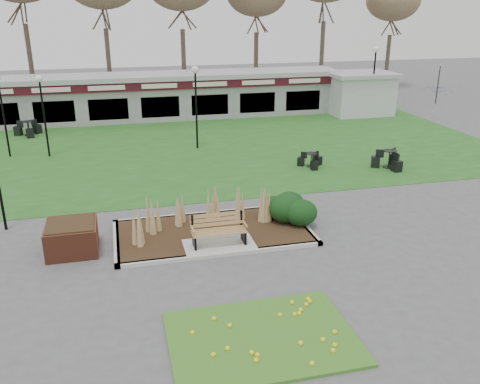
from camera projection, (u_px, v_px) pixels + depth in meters
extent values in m
plane|color=#515154|center=(220.00, 250.00, 15.69)|extent=(100.00, 100.00, 0.00)
cube|color=#205B1C|center=(173.00, 149.00, 26.61)|extent=(34.00, 16.00, 0.02)
cube|color=#347722|center=(262.00, 338.00, 11.49)|extent=(4.20, 3.00, 0.08)
cube|color=black|center=(213.00, 232.00, 16.76)|extent=(6.22, 3.22, 0.12)
cube|color=#B7B7B2|center=(223.00, 254.00, 15.29)|extent=(6.40, 0.18, 0.12)
cube|color=#B7B7B2|center=(204.00, 214.00, 18.22)|extent=(6.40, 0.18, 0.12)
cube|color=#B7B7B2|center=(116.00, 242.00, 16.06)|extent=(0.18, 3.40, 0.12)
cube|color=#B7B7B2|center=(302.00, 223.00, 17.46)|extent=(0.18, 3.40, 0.12)
cube|color=#B7B7B2|center=(219.00, 246.00, 15.80)|extent=(2.20, 1.20, 0.13)
cone|color=tan|center=(153.00, 215.00, 16.47)|extent=(0.36, 0.36, 1.15)
cone|color=tan|center=(182.00, 208.00, 17.06)|extent=(0.36, 0.36, 1.15)
cone|color=tan|center=(213.00, 203.00, 17.49)|extent=(0.36, 0.36, 1.15)
cone|color=tan|center=(239.00, 203.00, 17.51)|extent=(0.36, 0.36, 1.15)
cone|color=tan|center=(265.00, 205.00, 17.33)|extent=(0.36, 0.36, 1.15)
cone|color=tan|center=(139.00, 227.00, 15.63)|extent=(0.36, 0.36, 1.15)
ellipsoid|color=black|center=(286.00, 208.00, 17.34)|extent=(1.21, 1.10, 0.99)
ellipsoid|color=black|center=(301.00, 213.00, 17.08)|extent=(1.10, 1.00, 0.90)
ellipsoid|color=black|center=(290.00, 204.00, 17.89)|extent=(1.06, 0.96, 0.86)
ellipsoid|color=black|center=(273.00, 207.00, 17.77)|extent=(0.92, 0.84, 0.76)
cube|color=olive|center=(219.00, 231.00, 15.63)|extent=(1.70, 0.57, 0.04)
cube|color=olive|center=(217.00, 219.00, 15.81)|extent=(1.70, 0.13, 0.44)
cube|color=black|center=(194.00, 241.00, 15.53)|extent=(0.06, 0.55, 0.42)
cube|color=black|center=(244.00, 235.00, 15.88)|extent=(0.06, 0.55, 0.42)
cube|color=black|center=(192.00, 223.00, 15.64)|extent=(0.06, 0.06, 0.50)
cube|color=black|center=(241.00, 218.00, 15.99)|extent=(0.06, 0.06, 0.50)
cube|color=olive|center=(193.00, 229.00, 15.36)|extent=(0.05, 0.50, 0.04)
cube|color=olive|center=(245.00, 224.00, 15.73)|extent=(0.05, 0.50, 0.04)
cube|color=brown|center=(72.00, 238.00, 15.45)|extent=(1.50, 1.50, 0.90)
cube|color=black|center=(70.00, 224.00, 15.29)|extent=(1.40, 1.40, 0.06)
cube|color=gray|center=(158.00, 98.00, 33.44)|extent=(24.00, 3.00, 2.60)
cube|color=#420E17|center=(159.00, 86.00, 31.66)|extent=(24.00, 0.18, 0.55)
cube|color=#B7B7BB|center=(157.00, 76.00, 32.93)|extent=(24.60, 3.40, 0.30)
cube|color=silver|center=(159.00, 86.00, 31.56)|extent=(22.00, 0.02, 0.28)
cube|color=black|center=(160.00, 107.00, 32.22)|extent=(22.00, 0.10, 1.30)
cube|color=silver|center=(359.00, 95.00, 34.66)|extent=(4.00, 3.00, 2.60)
cube|color=#B7B7BB|center=(361.00, 74.00, 34.17)|extent=(4.40, 3.40, 0.25)
cylinder|color=#47382B|center=(27.00, 68.00, 38.24)|extent=(0.36, 0.36, 5.17)
cylinder|color=#47382B|center=(109.00, 66.00, 39.59)|extent=(0.36, 0.36, 5.17)
cylinder|color=#47382B|center=(185.00, 64.00, 40.95)|extent=(0.36, 0.36, 5.17)
cylinder|color=#47382B|center=(257.00, 62.00, 42.30)|extent=(0.36, 0.36, 5.17)
cylinder|color=#47382B|center=(324.00, 60.00, 43.65)|extent=(0.36, 0.36, 5.17)
cylinder|color=#47382B|center=(387.00, 59.00, 45.00)|extent=(0.36, 0.36, 5.17)
cylinder|color=black|center=(4.00, 119.00, 24.61)|extent=(0.09, 0.09, 3.76)
cylinder|color=black|center=(196.00, 112.00, 26.05)|extent=(0.10, 0.10, 3.91)
sphere|color=white|center=(195.00, 70.00, 25.32)|extent=(0.35, 0.35, 0.35)
cylinder|color=black|center=(373.00, 85.00, 33.56)|extent=(0.11, 0.11, 4.22)
sphere|color=white|center=(376.00, 49.00, 32.76)|extent=(0.38, 0.38, 0.38)
cylinder|color=black|center=(45.00, 120.00, 24.63)|extent=(0.09, 0.09, 3.69)
sphere|color=white|center=(39.00, 79.00, 23.93)|extent=(0.33, 0.33, 0.33)
cylinder|color=black|center=(29.00, 135.00, 29.28)|extent=(0.49, 0.49, 0.03)
cylinder|color=black|center=(28.00, 128.00, 29.14)|extent=(0.06, 0.06, 0.79)
cylinder|color=black|center=(27.00, 121.00, 29.00)|extent=(0.66, 0.66, 0.03)
cube|color=black|center=(37.00, 129.00, 29.68)|extent=(0.53, 0.53, 0.51)
cube|color=black|center=(18.00, 131.00, 29.22)|extent=(0.46, 0.46, 0.51)
cube|color=black|center=(30.00, 133.00, 28.70)|extent=(0.46, 0.46, 0.51)
cylinder|color=black|center=(311.00, 166.00, 23.65)|extent=(0.38, 0.38, 0.03)
cylinder|color=black|center=(311.00, 160.00, 23.54)|extent=(0.04, 0.04, 0.63)
cylinder|color=black|center=(311.00, 153.00, 23.43)|extent=(0.52, 0.52, 0.02)
cube|color=black|center=(318.00, 161.00, 23.88)|extent=(0.40, 0.40, 0.40)
cube|color=black|center=(301.00, 161.00, 23.74)|extent=(0.41, 0.41, 0.40)
cube|color=black|center=(314.00, 166.00, 23.14)|extent=(0.32, 0.32, 0.40)
cylinder|color=black|center=(388.00, 167.00, 23.51)|extent=(0.48, 0.48, 0.03)
cylinder|color=black|center=(389.00, 159.00, 23.38)|extent=(0.05, 0.05, 0.79)
cylinder|color=black|center=(390.00, 151.00, 23.24)|extent=(0.66, 0.66, 0.03)
cube|color=black|center=(394.00, 159.00, 23.87)|extent=(0.52, 0.52, 0.50)
cube|color=black|center=(375.00, 162.00, 23.52)|extent=(0.49, 0.49, 0.50)
cube|color=black|center=(397.00, 166.00, 22.91)|extent=(0.41, 0.41, 0.50)
cylinder|color=black|center=(434.00, 110.00, 30.74)|extent=(0.06, 0.06, 2.20)
imported|color=#2E51A1|center=(436.00, 101.00, 30.55)|extent=(2.35, 2.38, 1.89)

